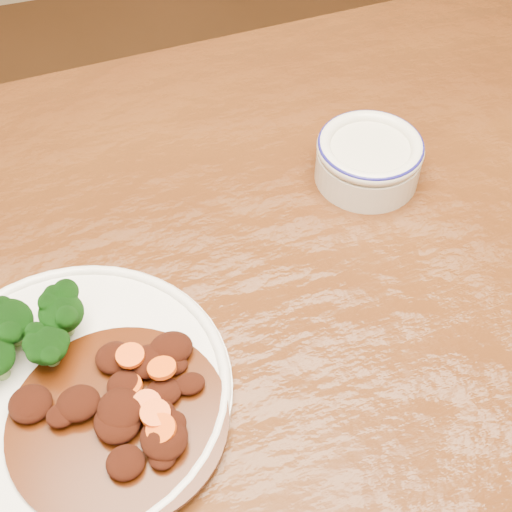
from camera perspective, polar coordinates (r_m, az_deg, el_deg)
name	(u,v)px	position (r m, az deg, el deg)	size (l,w,h in m)	color
dining_table	(299,336)	(0.77, 3.44, -6.38)	(1.55, 0.98, 0.75)	#4D260D
dinner_plate	(72,393)	(0.65, -14.54, -10.54)	(0.28, 0.28, 0.02)	white
broccoli_florets	(2,345)	(0.66, -19.64, -6.70)	(0.14, 0.09, 0.05)	#719B50
mince_stew	(126,406)	(0.62, -10.36, -11.74)	(0.19, 0.19, 0.03)	#441907
dip_bowl	(369,158)	(0.80, 9.00, 7.76)	(0.12, 0.12, 0.05)	silver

